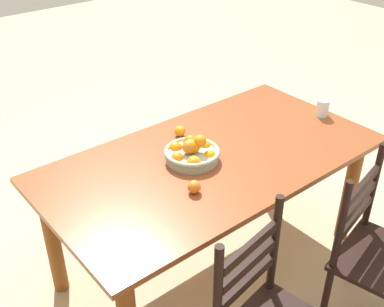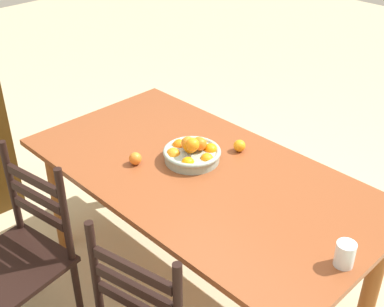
# 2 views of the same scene
# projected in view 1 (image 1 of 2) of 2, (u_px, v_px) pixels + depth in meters

# --- Properties ---
(ground_plane) EXTENTS (12.00, 12.00, 0.00)m
(ground_plane) POSITION_uv_depth(u_px,v_px,m) (210.00, 260.00, 2.95)
(ground_plane) COLOR #C1B189
(dining_table) EXTENTS (1.83, 0.97, 0.75)m
(dining_table) POSITION_uv_depth(u_px,v_px,m) (212.00, 174.00, 2.62)
(dining_table) COLOR brown
(dining_table) RESTS_ON ground
(chair_by_cabinet) EXTENTS (0.55, 0.55, 0.93)m
(chair_by_cabinet) POSITION_uv_depth(u_px,v_px,m) (379.00, 255.00, 2.36)
(chair_by_cabinet) COLOR black
(chair_by_cabinet) RESTS_ON ground
(fruit_bowl) EXTENTS (0.29, 0.29, 0.15)m
(fruit_bowl) POSITION_uv_depth(u_px,v_px,m) (192.00, 152.00, 2.50)
(fruit_bowl) COLOR #95A797
(fruit_bowl) RESTS_ON dining_table
(orange_loose_0) EXTENTS (0.06, 0.06, 0.06)m
(orange_loose_0) POSITION_uv_depth(u_px,v_px,m) (179.00, 131.00, 2.73)
(orange_loose_0) COLOR orange
(orange_loose_0) RESTS_ON dining_table
(orange_loose_1) EXTENTS (0.06, 0.06, 0.06)m
(orange_loose_1) POSITION_uv_depth(u_px,v_px,m) (194.00, 187.00, 2.27)
(orange_loose_1) COLOR orange
(orange_loose_1) RESTS_ON dining_table
(drinking_glass) EXTENTS (0.08, 0.08, 0.10)m
(drinking_glass) POSITION_uv_depth(u_px,v_px,m) (323.00, 108.00, 2.94)
(drinking_glass) COLOR silver
(drinking_glass) RESTS_ON dining_table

